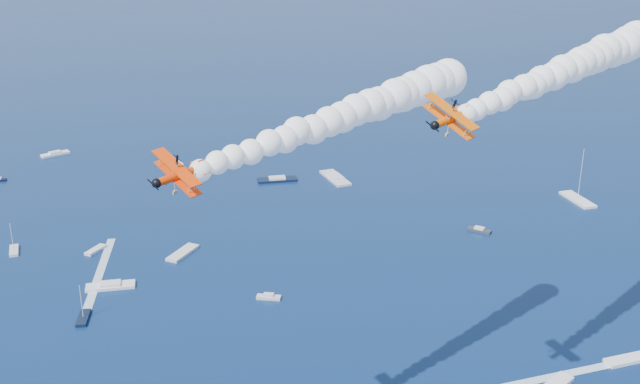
{
  "coord_description": "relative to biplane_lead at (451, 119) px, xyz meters",
  "views": [
    {
      "loc": [
        3.08,
        -69.3,
        85.36
      ],
      "look_at": [
        7.66,
        20.39,
        50.54
      ],
      "focal_mm": 43.64,
      "sensor_mm": 36.0,
      "label": 1
    }
  ],
  "objects": [
    {
      "name": "biplane_trail",
      "position": [
        -33.25,
        -7.27,
        -4.28
      ],
      "size": [
        11.23,
        11.68,
        7.64
      ],
      "primitive_type": null,
      "rotation": [
        -0.33,
        0.07,
        3.84
      ],
      "color": "#FF3B05"
    },
    {
      "name": "biplane_lead",
      "position": [
        0.0,
        0.0,
        0.0
      ],
      "size": [
        11.47,
        11.81,
        8.14
      ],
      "primitive_type": null,
      "rotation": [
        -0.41,
        0.07,
        3.85
      ],
      "color": "#FF6005"
    },
    {
      "name": "smoke_trail_trail",
      "position": [
        -13.01,
        9.67,
        -2.3
      ],
      "size": [
        55.27,
        54.54,
        9.97
      ],
      "primitive_type": null,
      "rotation": [
        0.0,
        0.0,
        3.84
      ],
      "color": "white"
    },
    {
      "name": "spectator_boats",
      "position": [
        -26.86,
        88.86,
        -58.33
      ],
      "size": [
        197.95,
        163.7,
        0.7
      ],
      "color": "white",
      "rests_on": "ground"
    },
    {
      "name": "smoke_trail_lead",
      "position": [
        19.97,
        17.27,
        1.98
      ],
      "size": [
        55.28,
        54.79,
        9.97
      ],
      "primitive_type": null,
      "rotation": [
        0.0,
        0.0,
        3.85
      ],
      "color": "white"
    },
    {
      "name": "boat_wakes",
      "position": [
        -21.59,
        51.24,
        -58.65
      ],
      "size": [
        108.42,
        75.02,
        0.04
      ],
      "color": "white",
      "rests_on": "ground"
    }
  ]
}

